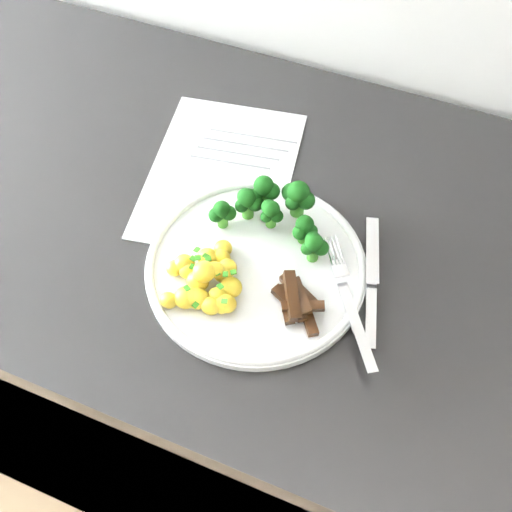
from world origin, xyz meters
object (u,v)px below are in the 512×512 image
object	(u,v)px
counter	(326,397)
knife	(371,296)
recipe_paper	(221,173)
plate	(256,266)
fork	(350,306)
broccoli	(277,208)
beef_strips	(296,300)
potatoes	(205,282)

from	to	relation	value
counter	knife	bearing A→B (deg)	-63.10
recipe_paper	knife	size ratio (longest dim) A/B	1.67
plate	fork	size ratio (longest dim) A/B	1.66
broccoli	beef_strips	size ratio (longest dim) A/B	2.18
recipe_paper	plate	size ratio (longest dim) A/B	1.11
counter	plate	size ratio (longest dim) A/B	9.14
broccoli	plate	bearing A→B (deg)	-90.11
counter	beef_strips	distance (m)	0.50
counter	recipe_paper	xyz separation A→B (m)	(-0.22, 0.06, 0.47)
plate	fork	xyz separation A→B (m)	(0.12, -0.01, 0.01)
plate	broccoli	world-z (taller)	broccoli
potatoes	beef_strips	distance (m)	0.11
potatoes	counter	bearing A→B (deg)	37.79
potatoes	beef_strips	world-z (taller)	potatoes
fork	knife	xyz separation A→B (m)	(0.02, 0.03, -0.01)
recipe_paper	fork	xyz separation A→B (m)	(0.23, -0.14, 0.02)
counter	plate	distance (m)	0.49
plate	counter	bearing A→B (deg)	31.73
potatoes	knife	world-z (taller)	potatoes
recipe_paper	broccoli	world-z (taller)	broccoli
recipe_paper	beef_strips	world-z (taller)	beef_strips
recipe_paper	beef_strips	xyz separation A→B (m)	(0.17, -0.16, 0.02)
beef_strips	knife	distance (m)	0.09
beef_strips	knife	world-z (taller)	beef_strips
broccoli	fork	world-z (taller)	broccoli
broccoli	potatoes	size ratio (longest dim) A/B	1.39
counter	recipe_paper	distance (m)	0.52
recipe_paper	fork	world-z (taller)	fork
plate	knife	distance (m)	0.14
recipe_paper	knife	distance (m)	0.27
plate	knife	size ratio (longest dim) A/B	1.50
beef_strips	knife	bearing A→B (deg)	30.29
plate	fork	bearing A→B (deg)	-6.83
plate	broccoli	distance (m)	0.08
broccoli	fork	distance (m)	0.15
recipe_paper	potatoes	size ratio (longest dim) A/B	2.69
plate	broccoli	bearing A→B (deg)	89.89
recipe_paper	broccoli	xyz separation A→B (m)	(0.10, -0.06, 0.04)
knife	plate	bearing A→B (deg)	-174.84
potatoes	broccoli	bearing A→B (deg)	69.90
beef_strips	fork	size ratio (longest dim) A/B	0.44
knife	recipe_paper	bearing A→B (deg)	154.82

